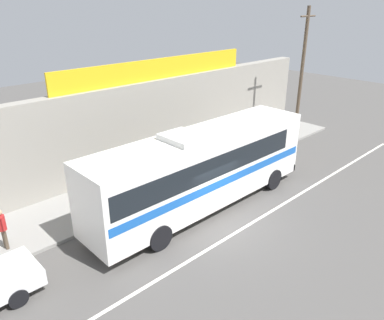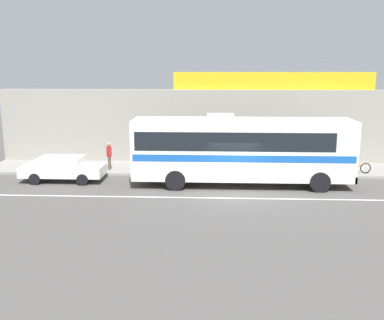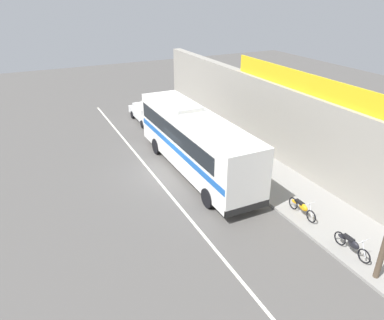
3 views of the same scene
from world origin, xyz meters
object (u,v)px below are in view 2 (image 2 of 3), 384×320
at_px(pedestrian_by_curb, 236,154).
at_px(motorcycle_green, 354,166).
at_px(intercity_bus, 240,147).
at_px(parked_car, 63,168).
at_px(pedestrian_far_right, 109,154).

bearing_deg(pedestrian_by_curb, motorcycle_green, -5.16).
height_order(intercity_bus, parked_car, intercity_bus).
xyz_separation_m(parked_car, motorcycle_green, (16.50, 2.06, -0.17)).
height_order(intercity_bus, motorcycle_green, intercity_bus).
xyz_separation_m(intercity_bus, parked_car, (-9.72, 0.40, -1.33)).
xyz_separation_m(parked_car, pedestrian_by_curb, (9.65, 2.68, 0.34)).
relative_size(parked_car, motorcycle_green, 2.38).
bearing_deg(parked_car, pedestrian_far_right, 48.56).
relative_size(parked_car, pedestrian_by_curb, 2.76).
bearing_deg(pedestrian_by_curb, intercity_bus, -88.70).
bearing_deg(intercity_bus, pedestrian_far_right, 160.36).
bearing_deg(parked_car, intercity_bus, -2.38).
distance_m(parked_car, pedestrian_by_curb, 10.02).
relative_size(motorcycle_green, pedestrian_by_curb, 1.16).
xyz_separation_m(intercity_bus, motorcycle_green, (6.78, 2.47, -1.50)).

